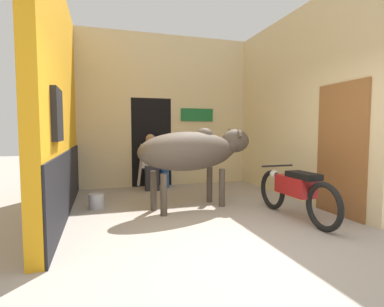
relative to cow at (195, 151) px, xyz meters
The scene contains 9 objects.
ground_plane 2.15m from the cow, 90.47° to the right, with size 30.00×30.00×0.00m, color #9E9389.
wall_left_shopfront 2.32m from the cow, behind, with size 0.25×4.17×3.67m.
wall_back_with_doorway 2.59m from the cow, 93.27° to the left, with size 4.17×0.93×3.67m.
wall_right_with_door 2.31m from the cow, ahead, with size 0.22×4.17×3.67m.
cow is the anchor object (origin of this frame).
motorcycle_near 1.77m from the cow, 41.02° to the right, with size 0.58×1.90×0.78m.
shopkeeper_seated 1.90m from the cow, 104.86° to the left, with size 0.44×0.34×1.28m.
plastic_stool 2.12m from the cow, 93.64° to the left, with size 0.28×0.28×0.46m.
bucket 1.92m from the cow, 166.42° to the left, with size 0.26×0.26×0.26m.
Camera 1 is at (-1.54, -3.06, 1.35)m, focal length 28.00 mm.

